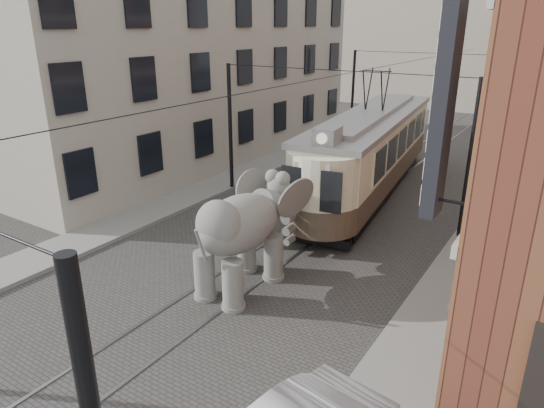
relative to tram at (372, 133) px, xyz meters
The scene contains 9 objects.
ground 9.91m from the tram, 90.65° to the right, with size 120.00×120.00×0.00m, color #3B3937.
tram_rails 9.91m from the tram, 90.65° to the right, with size 1.54×80.00×0.02m, color slate, non-canonical shape.
sidewalk_right 11.51m from the tram, 58.15° to the right, with size 2.00×60.00×0.15m, color slate.
sidewalk_left 11.89m from the tram, 124.85° to the right, with size 2.00×60.00×0.15m, color slate.
stucco_building 11.32m from the tram, behind, with size 7.00×24.00×10.00m, color #A29686.
distant_block 30.79m from the tram, 90.20° to the left, with size 28.00×10.00×14.00m, color #A29686.
catenary 4.50m from the tram, 93.91° to the right, with size 11.00×30.20×6.00m, color black, non-canonical shape.
tram is the anchor object (origin of this frame).
elephant 10.97m from the tram, 88.48° to the right, with size 2.97×5.38×3.29m, color slate, non-canonical shape.
Camera 1 is at (8.40, -11.98, 7.68)m, focal length 32.07 mm.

